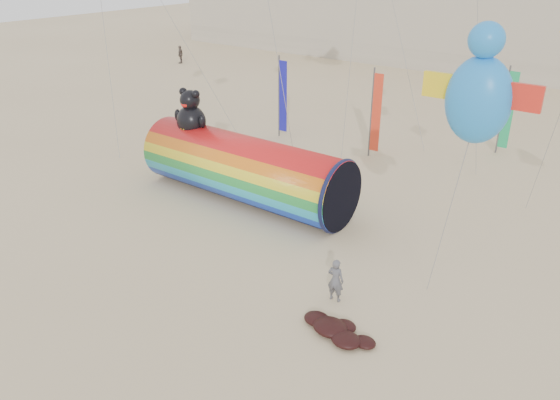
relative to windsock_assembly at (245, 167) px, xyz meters
The scene contains 5 objects.
ground 6.43m from the windsock_assembly, 49.31° to the right, with size 160.00×160.00×0.00m, color #CCB58C.
windsock_assembly is the anchor object (origin of this frame).
kite_handler 9.25m from the windsock_assembly, 29.81° to the right, with size 0.59×0.39×1.63m, color #55565D.
fabric_bundle 11.01m from the windsock_assembly, 34.33° to the right, with size 2.62×1.35×0.41m.
festival_banners 10.87m from the windsock_assembly, 79.77° to the left, with size 12.99×5.38×5.20m.
Camera 1 is at (11.97, -13.73, 11.30)m, focal length 35.00 mm.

